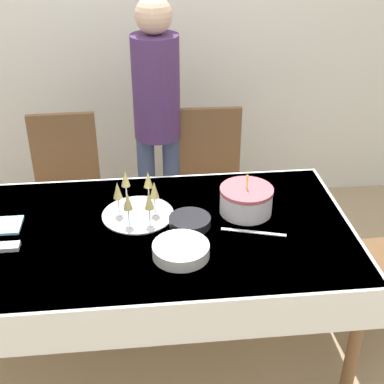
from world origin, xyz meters
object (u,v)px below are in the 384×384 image
object	(u,v)px
dining_chair_far_left	(67,186)
champagne_tray	(137,201)
birthday_cake	(246,200)
dining_chair_far_right	(210,179)
plate_stack_main	(181,250)
plate_stack_dessert	(190,221)
person_standing	(157,107)

from	to	relation	value
dining_chair_far_left	champagne_tray	world-z (taller)	dining_chair_far_left
dining_chair_far_left	birthday_cake	distance (m)	1.24
dining_chair_far_right	champagne_tray	world-z (taller)	dining_chair_far_right
plate_stack_main	plate_stack_dessert	size ratio (longest dim) A/B	1.25
dining_chair_far_right	plate_stack_main	distance (m)	1.11
dining_chair_far_right	plate_stack_dessert	bearing A→B (deg)	-104.23
birthday_cake	dining_chair_far_right	bearing A→B (deg)	95.84
dining_chair_far_right	plate_stack_dessert	world-z (taller)	dining_chair_far_right
plate_stack_dessert	person_standing	bearing A→B (deg)	96.35
dining_chair_far_right	person_standing	xyz separation A→B (m)	(-0.31, 0.12, 0.45)
champagne_tray	plate_stack_dessert	xyz separation A→B (m)	(0.24, -0.12, -0.06)
dining_chair_far_left	champagne_tray	size ratio (longest dim) A/B	2.72
dining_chair_far_left	plate_stack_main	distance (m)	1.24
dining_chair_far_right	birthday_cake	size ratio (longest dim) A/B	3.68
birthday_cake	plate_stack_dessert	world-z (taller)	birthday_cake
birthday_cake	person_standing	xyz separation A→B (m)	(-0.39, 0.85, 0.17)
dining_chair_far_right	plate_stack_main	bearing A→B (deg)	-104.37
plate_stack_dessert	person_standing	xyz separation A→B (m)	(-0.10, 0.94, 0.21)
dining_chair_far_right	plate_stack_dessert	size ratio (longest dim) A/B	4.81
dining_chair_far_right	person_standing	bearing A→B (deg)	159.43
dining_chair_far_right	person_standing	world-z (taller)	person_standing
champagne_tray	dining_chair_far_right	bearing A→B (deg)	57.41
birthday_cake	plate_stack_main	bearing A→B (deg)	-136.92
dining_chair_far_right	champagne_tray	bearing A→B (deg)	-122.59
dining_chair_far_right	plate_stack_main	world-z (taller)	dining_chair_far_right
birthday_cake	plate_stack_dessert	distance (m)	0.30
dining_chair_far_left	plate_stack_dessert	world-z (taller)	dining_chair_far_left
plate_stack_main	person_standing	bearing A→B (deg)	92.09
plate_stack_main	person_standing	world-z (taller)	person_standing
dining_chair_far_left	champagne_tray	bearing A→B (deg)	-58.15
dining_chair_far_right	birthday_cake	world-z (taller)	dining_chair_far_right
dining_chair_far_left	dining_chair_far_right	bearing A→B (deg)	-0.00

